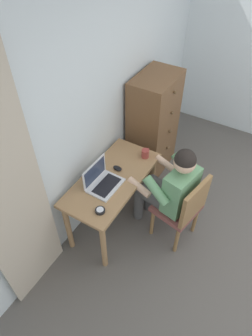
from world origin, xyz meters
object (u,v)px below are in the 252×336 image
dresser (153,126)px  computer_mouse (117,168)px  coffee_mug (145,153)px  desk (113,186)px  desk_clock (100,211)px  chair (183,208)px  laptop (102,181)px  person_seated (170,186)px

dresser → computer_mouse: bearing=-176.6°
dresser → coffee_mug: bearing=-161.1°
desk → desk_clock: desk_clock is taller
dresser → chair: size_ratio=1.50×
dresser → desk: bearing=-176.1°
laptop → desk: bearing=-15.2°
laptop → desk_clock: 0.33m
chair → computer_mouse: (-0.06, 0.73, 0.24)m
person_seated → laptop: person_seated is taller
computer_mouse → chair: bearing=-79.2°
person_seated → coffee_mug: size_ratio=9.98×
chair → laptop: laptop is taller
computer_mouse → desk: bearing=-166.2°
laptop → computer_mouse: 0.26m
computer_mouse → laptop: bearing=-177.7°
dresser → chair: (-0.86, -0.78, -0.17)m
person_seated → laptop: bearing=121.5°
person_seated → desk_clock: size_ratio=13.31×
person_seated → computer_mouse: 0.56m
chair → desk: bearing=104.6°
dresser → laptop: bearing=-178.2°
laptop → computer_mouse: (0.25, -0.02, -0.04)m
computer_mouse → desk_clock: (-0.53, -0.15, -0.00)m
desk → person_seated: size_ratio=0.95×
desk_clock → person_seated: bearing=-32.3°
coffee_mug → person_seated: bearing=-119.5°
chair → computer_mouse: chair is taller
desk → computer_mouse: computer_mouse is taller
laptop → coffee_mug: size_ratio=2.89×
person_seated → desk_clock: person_seated is taller
computer_mouse → desk_clock: size_ratio=1.11×
chair → laptop: bearing=112.7°
desk → coffee_mug: coffee_mug is taller
dresser → person_seated: dresser is taller
computer_mouse → coffee_mug: coffee_mug is taller
laptop → desk_clock: size_ratio=3.85×
dresser → desk_clock: 1.47m
desk → computer_mouse: 0.19m
dresser → coffee_mug: 0.65m
dresser → laptop: (-1.17, -0.04, 0.11)m
person_seated → desk_clock: (-0.63, 0.40, 0.05)m
desk → desk_clock: bearing=-161.9°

